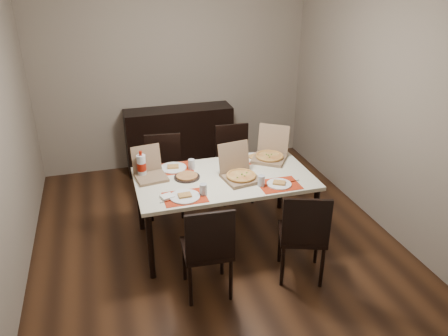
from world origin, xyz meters
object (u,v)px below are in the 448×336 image
Objects in this scene: pizza_box_center at (240,174)px; soda_bottle at (142,166)px; chair_far_right at (234,159)px; dining_table at (224,183)px; sideboard at (179,139)px; chair_near_left at (208,248)px; chair_near_right at (303,233)px; dip_bowl at (235,169)px; chair_far_left at (164,171)px.

pizza_box_center is 1.00m from soda_bottle.
dining_table is at bearing -113.55° from chair_far_right.
chair_near_left reaches higher than sideboard.
sideboard is 2.06m from pizza_box_center.
chair_near_right reaches higher than sideboard.
soda_bottle is at bearing 161.09° from pizza_box_center.
dining_table is 1.94× the size of chair_near_left.
soda_bottle is at bearing -112.48° from sideboard.
pizza_box_center is at bearing -18.91° from soda_bottle.
soda_bottle is at bearing -151.00° from chair_far_right.
chair_far_right is 0.85m from dip_bowl.
sideboard is 1.86m from dip_bowl.
chair_far_left is 1.14m from pizza_box_center.
pizza_box_center is (0.53, 0.74, 0.29)m from chair_near_left.
dining_table is at bearing -58.30° from chair_far_left.
chair_far_right reaches higher than sideboard.
pizza_box_center is at bearing -30.18° from dining_table.
chair_near_left and chair_far_left have the same top height.
chair_near_left is 0.89m from chair_near_right.
chair_near_left is 1.12m from dip_bowl.
dip_bowl is at bearing 109.74° from chair_near_right.
chair_near_right is 1.06m from dip_bowl.
chair_far_right is (-0.11, 1.75, 0.00)m from chair_near_right.
pizza_box_center is at bearing -104.38° from chair_far_right.
chair_far_right is (0.50, -1.03, 0.06)m from sideboard.
soda_bottle is at bearing 140.22° from chair_near_right.
soda_bottle is at bearing 163.28° from dining_table.
chair_far_left is at bearing 125.74° from pizza_box_center.
dip_bowl is 0.39× the size of soda_bottle.
chair_far_left is 0.90m from chair_far_right.
pizza_box_center is (-0.25, -0.99, 0.29)m from chair_far_right.
chair_far_left is at bearing -173.80° from chair_far_right.
chair_near_right is at bearing -64.58° from pizza_box_center.
dining_table is 1.94× the size of chair_near_right.
pizza_box_center is at bearing 115.42° from chair_near_right.
sideboard is at bearing 93.00° from dining_table.
chair_far_right is 2.20× the size of pizza_box_center.
chair_near_right is at bearing -86.38° from chair_far_right.
dip_bowl is 0.97m from soda_bottle.
chair_far_right is at bearing 75.62° from pizza_box_center.
dining_table is at bearing -141.24° from dip_bowl.
dip_bowl is (0.26, -1.81, 0.31)m from sideboard.
chair_near_right is at bearing -39.78° from soda_bottle.
dining_table is 0.20m from pizza_box_center.
sideboard is 1.88m from soda_bottle.
chair_near_right is at bearing -58.76° from chair_far_left.
chair_far_left is 2.20× the size of pizza_box_center.
soda_bottle is (-0.30, -0.57, 0.36)m from chair_far_left.
pizza_box_center reaches higher than chair_far_right.
chair_near_left is 3.28× the size of soda_bottle.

